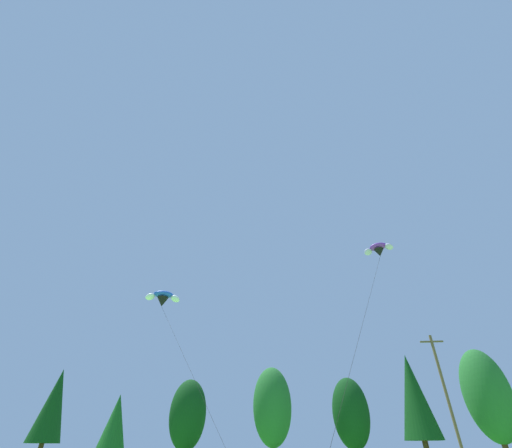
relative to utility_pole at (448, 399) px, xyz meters
The scene contains 10 objects.
treeline_tree_a 48.92m from the utility_pole, 163.03° to the left, with size 4.29×4.29×12.22m.
treeline_tree_b 38.20m from the utility_pole, 161.93° to the left, with size 3.48×3.48×8.52m.
treeline_tree_c 29.76m from the utility_pole, 155.86° to the left, with size 4.56×4.56×10.23m.
treeline_tree_d 22.30m from the utility_pole, 138.16° to the left, with size 5.05×5.05×12.04m.
treeline_tree_e 16.69m from the utility_pole, 112.62° to the left, with size 4.68×4.68×10.67m.
treeline_tree_f 13.16m from the utility_pole, 84.39° to the left, with size 4.45×4.45×12.97m.
treeline_tree_g 16.84m from the utility_pole, 52.49° to the left, with size 5.45×5.45×13.53m.
utility_pole is the anchor object (origin of this frame).
parafoil_kite_high_blue_white 27.79m from the utility_pole, 167.70° to the right, with size 10.67×11.53×13.67m.
parafoil_kite_mid_purple 17.73m from the utility_pole, 118.08° to the right, with size 6.94×7.99×13.14m.
Camera 1 is at (-1.30, 1.73, 2.42)m, focal length 23.70 mm.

